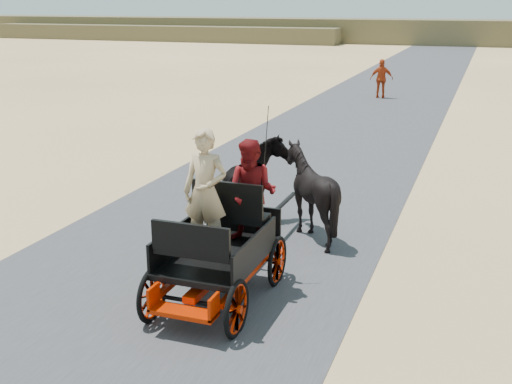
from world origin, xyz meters
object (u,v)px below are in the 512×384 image
(horse_left, at_px, (254,187))
(horse_right, at_px, (310,193))
(carriage, at_px, (218,277))
(pedestrian, at_px, (382,79))

(horse_left, relative_size, horse_right, 1.18)
(carriage, distance_m, horse_right, 3.09)
(carriage, xyz_separation_m, horse_right, (0.55, 3.00, 0.49))
(horse_right, relative_size, pedestrian, 0.98)
(carriage, height_order, horse_right, horse_right)
(horse_right, height_order, pedestrian, pedestrian)
(carriage, relative_size, pedestrian, 1.39)
(pedestrian, bearing_deg, horse_right, 85.82)
(carriage, xyz_separation_m, pedestrian, (-1.14, 21.19, 0.50))
(horse_left, distance_m, horse_right, 1.10)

